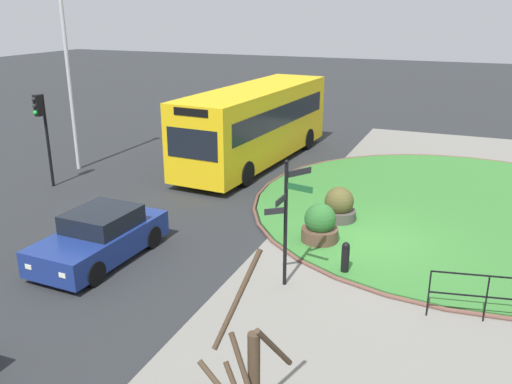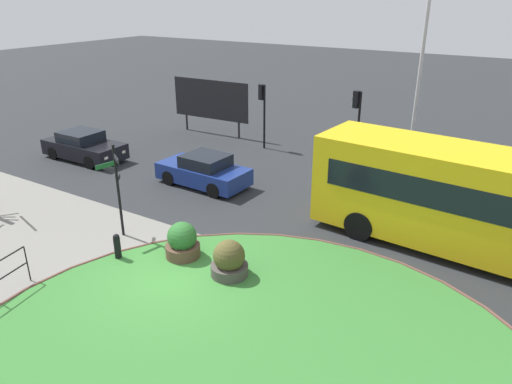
{
  "view_description": "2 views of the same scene",
  "coord_description": "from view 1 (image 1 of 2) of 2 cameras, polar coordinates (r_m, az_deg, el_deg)",
  "views": [
    {
      "loc": [
        -14.77,
        -2.6,
        6.59
      ],
      "look_at": [
        0.51,
        3.63,
        0.96
      ],
      "focal_mm": 38.11,
      "sensor_mm": 36.0,
      "label": 1
    },
    {
      "loc": [
        8.36,
        -8.71,
        7.75
      ],
      "look_at": [
        0.5,
        3.84,
        1.56
      ],
      "focal_mm": 33.82,
      "sensor_mm": 36.0,
      "label": 2
    }
  ],
  "objects": [
    {
      "name": "grass_kerb_ring",
      "position": [
        19.86,
        20.68,
        -1.64
      ],
      "size": [
        14.27,
        14.27,
        0.11
      ],
      "primitive_type": "torus",
      "color": "brown",
      "rests_on": "ground"
    },
    {
      "name": "sidewalk_paving",
      "position": [
        16.19,
        16.92,
        -6.0
      ],
      "size": [
        32.0,
        8.73,
        0.02
      ],
      "primitive_type": "cube",
      "color": "gray",
      "rests_on": "ground"
    },
    {
      "name": "planter_near_signpost",
      "position": [
        17.57,
        8.69,
        -1.57
      ],
      "size": [
        1.1,
        1.1,
        1.19
      ],
      "color": "#47423D",
      "rests_on": "ground"
    },
    {
      "name": "ground",
      "position": [
        16.38,
        11.22,
        -5.27
      ],
      "size": [
        120.0,
        120.0,
        0.0
      ],
      "primitive_type": "plane",
      "color": "#282B2D"
    },
    {
      "name": "bollard_foreground",
      "position": [
        14.25,
        9.35,
        -6.86
      ],
      "size": [
        0.21,
        0.21,
        0.91
      ],
      "color": "black",
      "rests_on": "ground"
    },
    {
      "name": "lamppost_tall",
      "position": [
        23.78,
        -19.27,
        13.47
      ],
      "size": [
        0.32,
        0.32,
        8.97
      ],
      "color": "#B7B7BC",
      "rests_on": "ground"
    },
    {
      "name": "car_far_lane",
      "position": [
        15.44,
        -16.0,
        -4.59
      ],
      "size": [
        4.07,
        1.98,
        1.38
      ],
      "rotation": [
        0.0,
        0.0,
        3.1
      ],
      "color": "navy",
      "rests_on": "ground"
    },
    {
      "name": "bus_yellow",
      "position": [
        23.98,
        -0.04,
        7.26
      ],
      "size": [
        10.36,
        3.35,
        3.31
      ],
      "rotation": [
        0.0,
        0.0,
        3.07
      ],
      "color": "yellow",
      "rests_on": "ground"
    },
    {
      "name": "planter_kerbside",
      "position": [
        15.92,
        6.72,
        -3.58
      ],
      "size": [
        1.08,
        1.08,
        1.24
      ],
      "color": "brown",
      "rests_on": "ground"
    },
    {
      "name": "grass_island",
      "position": [
        19.86,
        20.67,
        -1.65
      ],
      "size": [
        13.96,
        13.96,
        0.1
      ],
      "primitive_type": "cylinder",
      "color": "#387A33",
      "rests_on": "ground"
    },
    {
      "name": "traffic_light_near",
      "position": [
        21.84,
        -21.57,
        7.04
      ],
      "size": [
        0.48,
        0.31,
        3.56
      ],
      "rotation": [
        0.0,
        0.0,
        2.92
      ],
      "color": "black",
      "rests_on": "ground"
    },
    {
      "name": "signpost_directional",
      "position": [
        12.97,
        3.27,
        -2.27
      ],
      "size": [
        1.28,
        1.11,
        3.25
      ],
      "color": "black",
      "rests_on": "ground"
    }
  ]
}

